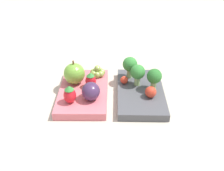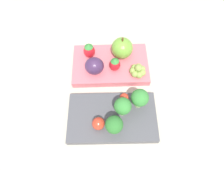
{
  "view_description": "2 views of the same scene",
  "coord_description": "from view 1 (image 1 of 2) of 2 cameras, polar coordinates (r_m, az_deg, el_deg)",
  "views": [
    {
      "loc": [
        0.52,
        0.02,
        0.38
      ],
      "look_at": [
        -0.0,
        -0.0,
        0.03
      ],
      "focal_mm": 40.0,
      "sensor_mm": 36.0,
      "label": 1
    },
    {
      "loc": [
        -0.01,
        0.22,
        0.45
      ],
      "look_at": [
        -0.0,
        -0.0,
        0.03
      ],
      "focal_mm": 32.0,
      "sensor_mm": 36.0,
      "label": 2
    }
  ],
  "objects": [
    {
      "name": "cherry_tomato_0",
      "position": [
        0.61,
        8.83,
        -1.47
      ],
      "size": [
        0.03,
        0.03,
        0.03
      ],
      "color": "red",
      "rests_on": "bento_box_savoury"
    },
    {
      "name": "cherry_tomato_1",
      "position": [
        0.65,
        2.81,
        1.28
      ],
      "size": [
        0.02,
        0.02,
        0.02
      ],
      "color": "red",
      "rests_on": "bento_box_savoury"
    },
    {
      "name": "broccoli_floret_0",
      "position": [
        0.62,
        9.64,
        1.95
      ],
      "size": [
        0.04,
        0.04,
        0.06
      ],
      "color": "#93B770",
      "rests_on": "bento_box_savoury"
    },
    {
      "name": "broccoli_floret_1",
      "position": [
        0.67,
        4.12,
        4.71
      ],
      "size": [
        0.04,
        0.04,
        0.06
      ],
      "color": "#93B770",
      "rests_on": "bento_box_savoury"
    },
    {
      "name": "grape_cluster",
      "position": [
        0.69,
        -3.32,
        3.08
      ],
      "size": [
        0.04,
        0.04,
        0.03
      ],
      "color": "#8EA84C",
      "rests_on": "bento_box_fruit"
    },
    {
      "name": "strawberry_1",
      "position": [
        0.59,
        -9.64,
        -2.02
      ],
      "size": [
        0.03,
        0.03,
        0.05
      ],
      "color": "red",
      "rests_on": "bento_box_fruit"
    },
    {
      "name": "bento_box_savoury",
      "position": [
        0.64,
        6.5,
        -1.61
      ],
      "size": [
        0.2,
        0.12,
        0.02
      ],
      "color": "#4C4C51",
      "rests_on": "ground_plane"
    },
    {
      "name": "plum",
      "position": [
        0.59,
        -4.85,
        -1.31
      ],
      "size": [
        0.05,
        0.04,
        0.04
      ],
      "color": "#42284C",
      "rests_on": "bento_box_fruit"
    },
    {
      "name": "ground_plane",
      "position": [
        0.64,
        0.09,
        -2.46
      ],
      "size": [
        4.0,
        4.0,
        0.0
      ],
      "primitive_type": "plane",
      "color": "#BCB29E"
    },
    {
      "name": "apple",
      "position": [
        0.65,
        -8.61,
        2.72
      ],
      "size": [
        0.06,
        0.06,
        0.06
      ],
      "color": "#70A838",
      "rests_on": "bento_box_fruit"
    },
    {
      "name": "strawberry_0",
      "position": [
        0.63,
        -4.9,
        1.23
      ],
      "size": [
        0.03,
        0.03,
        0.04
      ],
      "color": "red",
      "rests_on": "bento_box_fruit"
    },
    {
      "name": "bento_box_fruit",
      "position": [
        0.65,
        -6.47,
        -1.36
      ],
      "size": [
        0.2,
        0.13,
        0.02
      ],
      "color": "#DB6670",
      "rests_on": "ground_plane"
    },
    {
      "name": "broccoli_floret_2",
      "position": [
        0.64,
        5.89,
        2.94
      ],
      "size": [
        0.04,
        0.04,
        0.06
      ],
      "color": "#93B770",
      "rests_on": "bento_box_savoury"
    }
  ]
}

